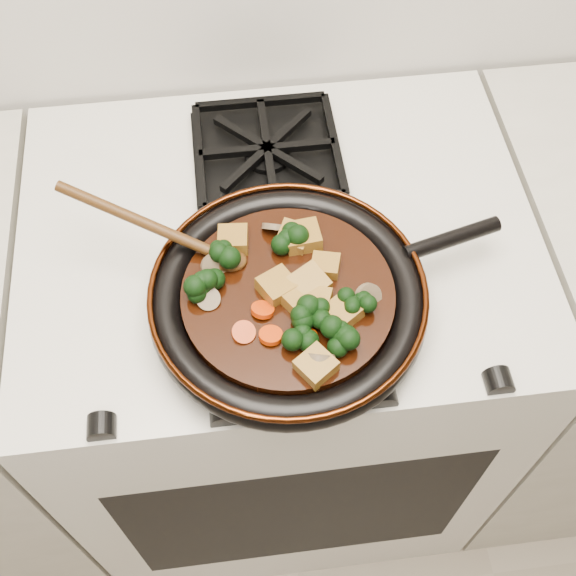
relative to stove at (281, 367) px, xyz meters
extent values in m
cube|color=beige|center=(0.00, 0.00, 0.00)|extent=(0.76, 0.60, 0.90)
cylinder|color=black|center=(0.00, -0.15, 0.48)|extent=(0.34, 0.34, 0.01)
torus|color=black|center=(0.00, -0.15, 0.49)|extent=(0.36, 0.36, 0.04)
torus|color=#411A09|center=(0.00, -0.15, 0.51)|extent=(0.36, 0.36, 0.01)
cylinder|color=black|center=(0.23, -0.09, 0.51)|extent=(0.14, 0.06, 0.02)
cylinder|color=black|center=(0.00, -0.15, 0.50)|extent=(0.28, 0.28, 0.02)
cube|color=olive|center=(0.05, -0.12, 0.52)|extent=(0.04, 0.04, 0.02)
cube|color=olive|center=(0.01, -0.17, 0.52)|extent=(0.05, 0.05, 0.02)
cube|color=olive|center=(-0.02, -0.14, 0.52)|extent=(0.06, 0.06, 0.03)
cube|color=olive|center=(0.01, -0.07, 0.52)|extent=(0.05, 0.06, 0.03)
cube|color=olive|center=(-0.07, -0.06, 0.52)|extent=(0.04, 0.05, 0.03)
cube|color=olive|center=(0.02, -0.26, 0.52)|extent=(0.06, 0.06, 0.02)
cube|color=olive|center=(0.03, -0.07, 0.52)|extent=(0.05, 0.05, 0.03)
cube|color=olive|center=(0.03, -0.17, 0.52)|extent=(0.05, 0.05, 0.03)
cube|color=olive|center=(0.02, -0.14, 0.52)|extent=(0.06, 0.06, 0.03)
cube|color=olive|center=(0.06, -0.19, 0.52)|extent=(0.06, 0.05, 0.03)
cylinder|color=#C23105|center=(-0.04, -0.17, 0.51)|extent=(0.03, 0.03, 0.02)
cylinder|color=#C23105|center=(-0.07, -0.20, 0.51)|extent=(0.03, 0.03, 0.02)
cylinder|color=#C23105|center=(0.01, -0.22, 0.51)|extent=(0.03, 0.03, 0.02)
cylinder|color=#C23105|center=(-0.03, -0.21, 0.51)|extent=(0.03, 0.03, 0.02)
cylinder|color=brown|center=(0.02, -0.25, 0.52)|extent=(0.04, 0.04, 0.03)
cylinder|color=brown|center=(-0.09, -0.10, 0.52)|extent=(0.04, 0.04, 0.03)
cylinder|color=brown|center=(-0.11, -0.15, 0.52)|extent=(0.04, 0.04, 0.02)
cylinder|color=brown|center=(0.10, -0.17, 0.52)|extent=(0.05, 0.04, 0.03)
cylinder|color=brown|center=(-0.01, -0.05, 0.52)|extent=(0.04, 0.04, 0.03)
ellipsoid|color=#41260E|center=(-0.08, -0.09, 0.51)|extent=(0.07, 0.06, 0.02)
cylinder|color=#41260E|center=(-0.18, -0.04, 0.55)|extent=(0.02, 0.02, 0.24)
camera|label=1|loc=(-0.06, -0.64, 1.29)|focal=45.00mm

